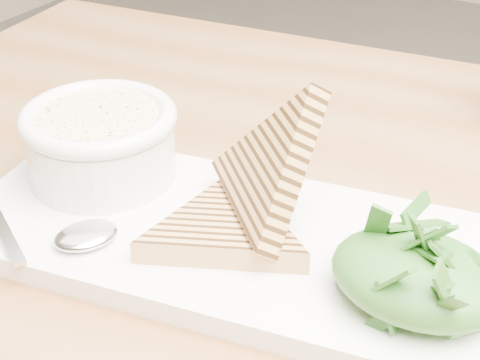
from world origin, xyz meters
The scene contains 11 objects.
table_top centered at (-0.21, 0.11, 0.72)m, with size 1.19×0.79×0.04m, color brown.
table_leg_bl centered at (-0.75, 0.45, 0.35)m, with size 0.06×0.06×0.70m, color brown.
platter centered at (-0.34, 0.05, 0.75)m, with size 0.40×0.18×0.02m, color white.
soup_bowl centered at (-0.46, 0.06, 0.78)m, with size 0.12×0.12×0.05m, color white.
soup centered at (-0.46, 0.06, 0.81)m, with size 0.10×0.10×0.01m, color beige.
bowl_rim centered at (-0.46, 0.06, 0.81)m, with size 0.13×0.13×0.01m, color white.
sandwich_flat centered at (-0.33, 0.04, 0.76)m, with size 0.14×0.14×0.02m, color #B37F48, non-canonical shape.
sandwich_lean centered at (-0.32, 0.07, 0.80)m, with size 0.14×0.14×0.08m, color #B37F48, non-canonical shape.
salad_base centered at (-0.19, 0.04, 0.78)m, with size 0.11×0.09×0.04m, color #174B16.
arugula_pile centered at (-0.19, 0.04, 0.78)m, with size 0.11×0.10×0.05m, color #346422, non-canonical shape.
spoon_bowl centered at (-0.42, -0.01, 0.76)m, with size 0.03×0.05×0.01m, color silver.
Camera 1 is at (-0.10, -0.32, 1.07)m, focal length 55.00 mm.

